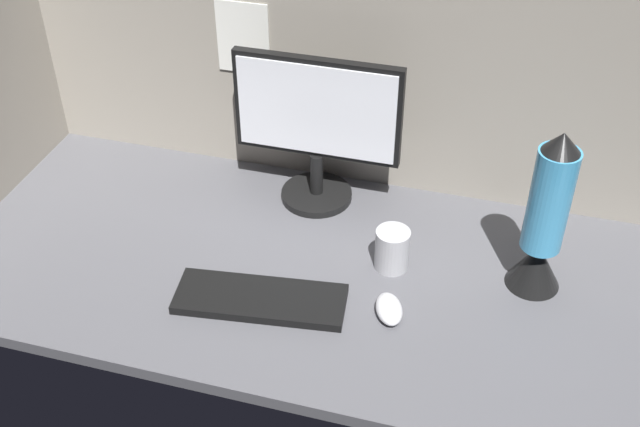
{
  "coord_description": "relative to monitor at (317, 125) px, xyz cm",
  "views": [
    {
      "loc": [
        36.3,
        -131.17,
        120.05
      ],
      "look_at": [
        -3.25,
        0.0,
        14.0
      ],
      "focal_mm": 44.24,
      "sensor_mm": 36.0,
      "label": 1
    }
  ],
  "objects": [
    {
      "name": "mug_steel",
      "position": [
        23.63,
        -21.46,
        -16.27
      ],
      "size": [
        7.82,
        7.82,
        10.01
      ],
      "color": "#B2B2B7",
      "rests_on": "ground_plane"
    },
    {
      "name": "lava_lamp",
      "position": [
        55.06,
        -18.59,
        -4.77
      ],
      "size": [
        12.02,
        12.02,
        39.34
      ],
      "color": "black",
      "rests_on": "ground_plane"
    },
    {
      "name": "cubicle_wall_back",
      "position": [
        8.06,
        12.38,
        7.81
      ],
      "size": [
        180.0,
        5.5,
        58.14
      ],
      "color": "gray",
      "rests_on": "ground_plane"
    },
    {
      "name": "keyboard",
      "position": [
        -1.27,
        -40.83,
        -20.27
      ],
      "size": [
        38.33,
        17.51,
        2.0
      ],
      "primitive_type": "cube",
      "rotation": [
        0.0,
        0.0,
        0.12
      ],
      "color": "black",
      "rests_on": "ground_plane"
    },
    {
      "name": "monitor",
      "position": [
        0.0,
        0.0,
        0.0
      ],
      "size": [
        40.89,
        18.0,
        38.53
      ],
      "color": "black",
      "rests_on": "ground_plane"
    },
    {
      "name": "ground_plane",
      "position": [
        8.12,
        -25.11,
        -22.77
      ],
      "size": [
        180.0,
        80.0,
        3.0
      ],
      "primitive_type": "cube",
      "color": "#515156"
    },
    {
      "name": "mouse",
      "position": [
        26.3,
        -37.0,
        -19.57
      ],
      "size": [
        8.69,
        10.97,
        3.4
      ],
      "primitive_type": "ellipsoid",
      "rotation": [
        0.0,
        0.0,
        0.37
      ],
      "color": "silver",
      "rests_on": "ground_plane"
    }
  ]
}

